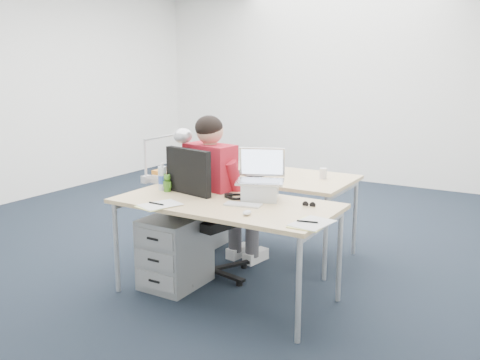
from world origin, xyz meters
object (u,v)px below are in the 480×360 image
desk_far (263,179)px  silver_laptop (260,175)px  computer_mouse (247,213)px  drawer_pedestal_near (175,251)px  office_chair (208,241)px  water_bottle (162,177)px  drawer_pedestal_far (201,217)px  can_koozie (174,183)px  book_stack (168,176)px  sunglasses (309,205)px  cordless_phone (164,175)px  far_cup (323,173)px  dark_laptop (252,162)px  desk_lamp (159,155)px  wireless_keyboard (243,205)px  seated_person (222,195)px  desk_near (225,208)px  bear_figurine (167,183)px  headphones (237,196)px

desk_far → silver_laptop: silver_laptop is taller
computer_mouse → drawer_pedestal_near: bearing=157.5°
office_chair → water_bottle: size_ratio=5.01×
drawer_pedestal_far → computer_mouse: size_ratio=6.44×
can_koozie → book_stack: (-0.20, 0.18, -0.01)m
office_chair → sunglasses: size_ratio=11.13×
computer_mouse → silver_laptop: bearing=99.6°
can_koozie → cordless_phone: cordless_phone is taller
desk_far → drawer_pedestal_far: desk_far is taller
silver_laptop → water_bottle: bearing=166.0°
far_cup → book_stack: bearing=-142.4°
desk_far → office_chair: bearing=-96.9°
office_chair → silver_laptop: 0.80m
silver_laptop → dark_laptop: bearing=100.2°
drawer_pedestal_far → desk_lamp: (0.08, -0.68, 0.71)m
cordless_phone → silver_laptop: bearing=6.3°
computer_mouse → book_stack: book_stack is taller
drawer_pedestal_far → wireless_keyboard: (1.00, -0.90, 0.46)m
can_koozie → seated_person: bearing=52.5°
desk_near → bear_figurine: bear_figurine is taller
cordless_phone → bear_figurine: bearing=-37.2°
wireless_keyboard → cordless_phone: bearing=151.9°
water_bottle → office_chair: bearing=33.3°
seated_person → desk_lamp: seated_person is taller
desk_lamp → far_cup: 1.41m
office_chair → seated_person: seated_person is taller
can_koozie → bear_figurine: bear_figurine is taller
desk_far → headphones: (0.25, -0.88, 0.06)m
book_stack → sunglasses: (1.32, -0.10, -0.04)m
desk_lamp → silver_laptop: bearing=-21.4°
desk_near → book_stack: book_stack is taller
seated_person → cordless_phone: 0.51m
headphones → far_cup: bearing=59.6°
sunglasses → desk_lamp: bearing=174.6°
seated_person → computer_mouse: bearing=-37.8°
dark_laptop → silver_laptop: bearing=-37.6°
water_bottle → silver_laptop: bearing=9.2°
computer_mouse → far_cup: (-0.01, 1.32, 0.03)m
cordless_phone → dark_laptop: 0.83m
computer_mouse → book_stack: size_ratio=0.37×
desk_far → dark_laptop: (-0.09, -0.06, 0.16)m
headphones → cordless_phone: bearing=157.8°
seated_person → bear_figurine: 0.49m
drawer_pedestal_near → silver_laptop: size_ratio=1.52×
silver_laptop → sunglasses: 0.42m
cordless_phone → wireless_keyboard: bearing=-6.6°
bear_figurine → dark_laptop: bearing=64.9°
drawer_pedestal_near → can_koozie: size_ratio=4.81×
desk_far → desk_lamp: bearing=-122.0°
can_koozie → sunglasses: 1.12m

